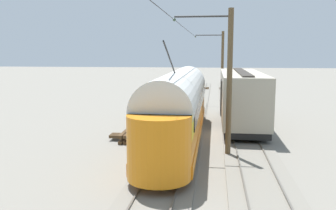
% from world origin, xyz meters
% --- Properties ---
extents(ground_plane, '(220.00, 220.00, 0.00)m').
position_xyz_m(ground_plane, '(0.00, 0.00, 0.00)').
color(ground_plane, gray).
extents(track_streetcar_siding, '(2.80, 80.00, 0.18)m').
position_xyz_m(track_streetcar_siding, '(-2.03, -0.31, 0.05)').
color(track_streetcar_siding, slate).
rests_on(track_streetcar_siding, ground).
extents(track_adjacent_siding, '(2.80, 80.00, 0.18)m').
position_xyz_m(track_adjacent_siding, '(2.03, -0.31, 0.05)').
color(track_adjacent_siding, slate).
rests_on(track_adjacent_siding, ground).
extents(vintage_streetcar, '(2.65, 18.09, 5.69)m').
position_xyz_m(vintage_streetcar, '(2.03, 2.01, 2.26)').
color(vintage_streetcar, orange).
rests_on(vintage_streetcar, ground).
extents(boxcar_adjacent, '(2.96, 12.58, 3.85)m').
position_xyz_m(boxcar_adjacent, '(-2.03, -3.73, 2.16)').
color(boxcar_adjacent, '#B2A893').
rests_on(boxcar_adjacent, ground).
extents(catenary_pole_foreground, '(3.07, 0.28, 7.58)m').
position_xyz_m(catenary_pole_foreground, '(-0.74, -14.92, 3.97)').
color(catenary_pole_foreground, brown).
rests_on(catenary_pole_foreground, ground).
extents(catenary_pole_mid_near, '(3.07, 0.28, 7.58)m').
position_xyz_m(catenary_pole_mid_near, '(-0.74, 4.64, 3.97)').
color(catenary_pole_mid_near, brown).
rests_on(catenary_pole_mid_near, ground).
extents(overhead_wire_run, '(2.87, 43.12, 0.18)m').
position_xyz_m(overhead_wire_run, '(1.97, 3.85, 7.04)').
color(overhead_wire_run, black).
rests_on(overhead_wire_run, ground).
extents(spare_tie_stack, '(2.40, 2.40, 0.54)m').
position_xyz_m(spare_tie_stack, '(5.09, 2.06, 0.27)').
color(spare_tie_stack, '#47331E').
rests_on(spare_tie_stack, ground).
extents(track_end_bumper, '(1.80, 0.60, 0.80)m').
position_xyz_m(track_end_bumper, '(-2.03, -14.72, 0.40)').
color(track_end_bumper, '#B2A519').
rests_on(track_end_bumper, ground).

